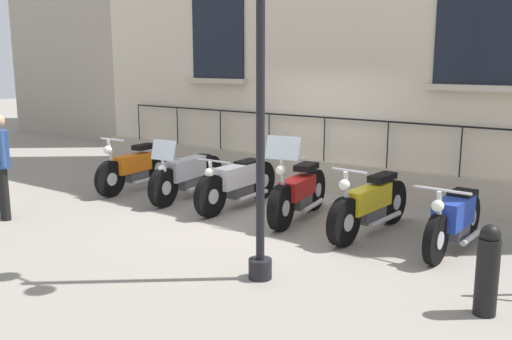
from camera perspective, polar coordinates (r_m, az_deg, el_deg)
ground_plane at (r=9.63m, az=1.40°, el=-4.29°), size 60.00×60.00×0.00m
motorcycle_orange at (r=11.35m, az=-12.32°, el=0.16°), size 2.00×0.59×1.11m
motorcycle_silver at (r=10.53m, az=-7.00°, el=-0.51°), size 2.19×0.58×1.20m
motorcycle_white at (r=9.81m, az=-1.90°, el=-1.28°), size 2.22×0.71×0.95m
motorcycle_red at (r=9.12m, az=4.35°, el=-2.34°), size 2.08×0.66×1.45m
motorcycle_yellow at (r=8.52m, az=11.53°, el=-3.59°), size 2.18×0.55×1.08m
motorcycle_blue at (r=8.06m, az=19.53°, el=-4.80°), size 1.98×0.74×0.97m
lamppost at (r=6.33m, az=0.47°, el=15.00°), size 0.30×1.00×4.72m
bollard at (r=6.20m, az=22.51°, el=-9.38°), size 0.23×0.23×0.96m
pedestrian_standing at (r=9.88m, az=-24.56°, el=0.92°), size 0.33×0.50×1.73m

